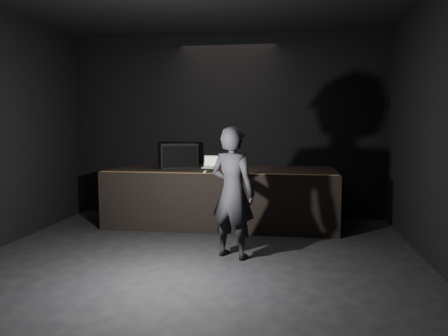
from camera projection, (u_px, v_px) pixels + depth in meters
name	position (u px, v px, depth m)	size (l,w,h in m)	color
ground	(188.00, 276.00, 5.21)	(7.00, 7.00, 0.00)	black
room_walls	(186.00, 105.00, 5.00)	(6.10, 7.10, 3.52)	black
stage_riser	(222.00, 197.00, 7.84)	(4.00, 1.50, 1.00)	black
riser_lip	(215.00, 173.00, 7.09)	(3.92, 0.10, 0.01)	brown
stage_monitor	(178.00, 156.00, 7.97)	(0.80, 0.70, 0.45)	black
cable	(189.00, 167.00, 8.07)	(0.02, 0.02, 1.00)	black
laptop	(212.00, 165.00, 8.01)	(0.32, 0.28, 0.21)	silver
beer_can	(223.00, 168.00, 7.22)	(0.07, 0.07, 0.17)	silver
plastic_cup	(228.00, 164.00, 8.07)	(0.09, 0.09, 0.11)	white
wii_remote	(205.00, 172.00, 7.17)	(0.03, 0.15, 0.03)	white
person	(233.00, 193.00, 5.86)	(0.65, 0.43, 1.78)	black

